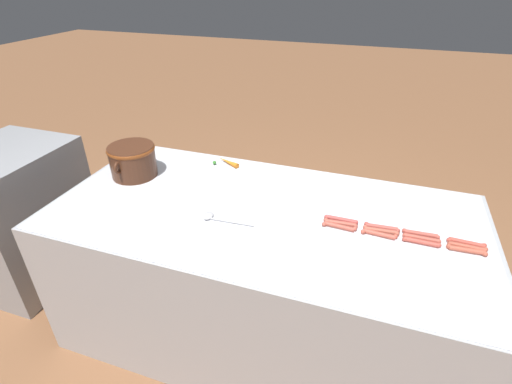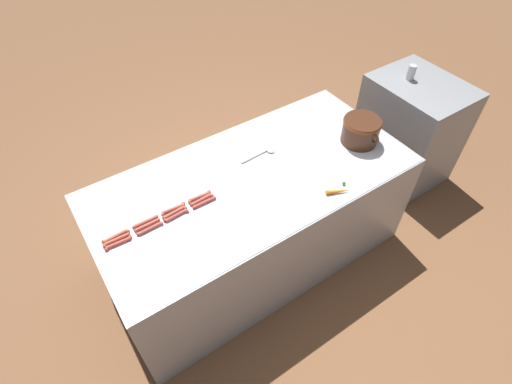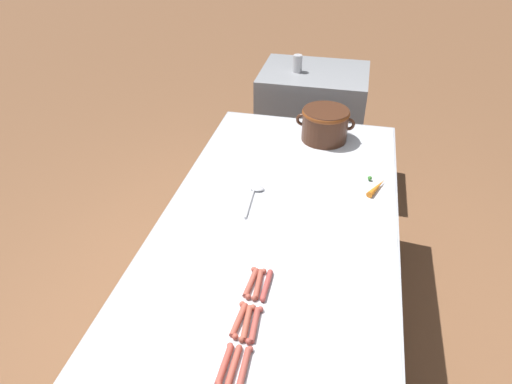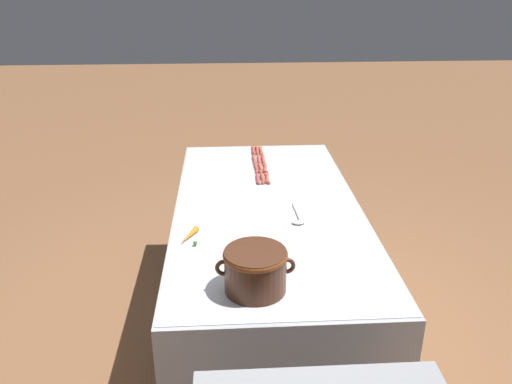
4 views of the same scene
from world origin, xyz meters
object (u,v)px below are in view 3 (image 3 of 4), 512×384
(hot_dog_6, at_px, (247,323))
(soda_can, at_px, (298,63))
(serving_spoon, at_px, (255,194))
(hot_dog_1, at_px, (225,364))
(carrot, at_px, (376,187))
(hot_dog_5, at_px, (234,366))
(bean_pot, at_px, (325,123))
(hot_dog_7, at_px, (259,284))
(hot_dog_2, at_px, (239,320))
(back_cabinet, at_px, (311,129))
(hot_dog_11, at_px, (267,285))
(hot_dog_10, at_px, (255,325))
(hot_dog_9, at_px, (244,368))
(hot_dog_3, at_px, (251,283))

(hot_dog_6, bearing_deg, soda_can, 94.22)
(serving_spoon, bearing_deg, hot_dog_1, -82.94)
(carrot, bearing_deg, hot_dog_5, -110.71)
(bean_pot, bearing_deg, carrot, -56.51)
(hot_dog_7, distance_m, serving_spoon, 0.61)
(hot_dog_6, distance_m, carrot, 1.05)
(hot_dog_6, xyz_separation_m, bean_pot, (0.12, 1.42, 0.09))
(hot_dog_1, xyz_separation_m, hot_dog_2, (-0.00, 0.18, 0.00))
(hot_dog_6, xyz_separation_m, carrot, (0.43, 0.95, 0.00))
(serving_spoon, bearing_deg, soda_can, 90.71)
(back_cabinet, distance_m, serving_spoon, 1.58)
(hot_dog_5, height_order, hot_dog_11, same)
(hot_dog_2, relative_size, carrot, 0.96)
(hot_dog_5, bearing_deg, hot_dog_2, 99.45)
(bean_pot, bearing_deg, hot_dog_6, -94.84)
(hot_dog_2, distance_m, hot_dog_7, 0.18)
(hot_dog_6, distance_m, hot_dog_7, 0.19)
(hot_dog_10, distance_m, serving_spoon, 0.80)
(hot_dog_9, distance_m, hot_dog_10, 0.17)
(hot_dog_10, bearing_deg, carrot, 67.34)
(hot_dog_2, distance_m, hot_dog_9, 0.19)
(hot_dog_10, bearing_deg, hot_dog_9, -88.50)
(hot_dog_5, bearing_deg, carrot, 69.29)
(hot_dog_5, xyz_separation_m, soda_can, (-0.17, 2.44, 0.13))
(serving_spoon, bearing_deg, bean_pot, 67.36)
(hot_dog_11, relative_size, bean_pot, 0.49)
(hot_dog_10, xyz_separation_m, carrot, (0.40, 0.96, 0.00))
(hot_dog_9, distance_m, serving_spoon, 0.97)
(hot_dog_2, xyz_separation_m, hot_dog_9, (0.06, -0.18, 0.00))
(hot_dog_3, height_order, bean_pot, bean_pot)
(hot_dog_3, height_order, hot_dog_11, same)
(hot_dog_5, xyz_separation_m, serving_spoon, (-0.15, 0.95, -0.00))
(bean_pot, bearing_deg, serving_spoon, -112.64)
(hot_dog_2, distance_m, hot_dog_3, 0.18)
(hot_dog_10, bearing_deg, bean_pot, 86.31)
(hot_dog_2, relative_size, hot_dog_11, 1.00)
(hot_dog_7, xyz_separation_m, hot_dog_11, (0.03, 0.00, 0.00))
(back_cabinet, height_order, hot_dog_3, back_cabinet)
(hot_dog_10, height_order, hot_dog_11, same)
(hot_dog_5, bearing_deg, hot_dog_9, 4.31)
(hot_dog_5, relative_size, hot_dog_11, 1.00)
(bean_pot, relative_size, carrot, 1.97)
(hot_dog_11, bearing_deg, hot_dog_9, -89.69)
(hot_dog_9, relative_size, soda_can, 1.33)
(hot_dog_2, bearing_deg, carrot, 64.17)
(hot_dog_9, bearing_deg, bean_pot, 86.87)
(hot_dog_7, relative_size, bean_pot, 0.49)
(back_cabinet, xyz_separation_m, hot_dog_2, (0.01, -2.30, 0.40))
(hot_dog_5, distance_m, hot_dog_10, 0.18)
(hot_dog_9, relative_size, serving_spoon, 0.62)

